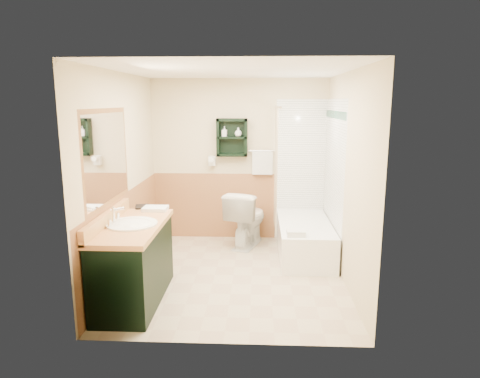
% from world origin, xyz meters
% --- Properties ---
extents(floor, '(3.00, 3.00, 0.00)m').
position_xyz_m(floor, '(0.00, 0.00, 0.00)').
color(floor, '#C5B290').
rests_on(floor, ground).
extents(back_wall, '(2.60, 0.04, 2.40)m').
position_xyz_m(back_wall, '(0.00, 1.52, 1.20)').
color(back_wall, beige).
rests_on(back_wall, ground).
extents(left_wall, '(0.04, 3.00, 2.40)m').
position_xyz_m(left_wall, '(-1.32, 0.00, 1.20)').
color(left_wall, beige).
rests_on(left_wall, ground).
extents(right_wall, '(0.04, 3.00, 2.40)m').
position_xyz_m(right_wall, '(1.32, 0.00, 1.20)').
color(right_wall, beige).
rests_on(right_wall, ground).
extents(ceiling, '(2.60, 3.00, 0.04)m').
position_xyz_m(ceiling, '(0.00, 0.00, 2.42)').
color(ceiling, white).
rests_on(ceiling, back_wall).
extents(wainscot_left, '(2.98, 2.98, 1.00)m').
position_xyz_m(wainscot_left, '(-1.29, 0.00, 0.50)').
color(wainscot_left, '#B57549').
rests_on(wainscot_left, left_wall).
extents(wainscot_back, '(2.58, 2.58, 1.00)m').
position_xyz_m(wainscot_back, '(0.00, 1.49, 0.50)').
color(wainscot_back, '#B57549').
rests_on(wainscot_back, back_wall).
extents(mirror_frame, '(1.30, 1.30, 1.00)m').
position_xyz_m(mirror_frame, '(-1.27, -0.55, 1.50)').
color(mirror_frame, olive).
rests_on(mirror_frame, left_wall).
extents(mirror_glass, '(1.20, 1.20, 0.90)m').
position_xyz_m(mirror_glass, '(-1.27, -0.55, 1.50)').
color(mirror_glass, white).
rests_on(mirror_glass, left_wall).
extents(tile_right, '(1.50, 1.50, 2.10)m').
position_xyz_m(tile_right, '(1.28, 0.75, 1.05)').
color(tile_right, white).
rests_on(tile_right, right_wall).
extents(tile_back, '(0.95, 0.95, 2.10)m').
position_xyz_m(tile_back, '(1.03, 1.48, 1.05)').
color(tile_back, white).
rests_on(tile_back, back_wall).
extents(tile_accent, '(1.50, 1.50, 0.10)m').
position_xyz_m(tile_accent, '(1.27, 0.75, 1.90)').
color(tile_accent, '#144732').
rests_on(tile_accent, right_wall).
extents(wall_shelf, '(0.45, 0.15, 0.55)m').
position_xyz_m(wall_shelf, '(-0.10, 1.41, 1.55)').
color(wall_shelf, black).
rests_on(wall_shelf, back_wall).
extents(hair_dryer, '(0.10, 0.24, 0.18)m').
position_xyz_m(hair_dryer, '(-0.40, 1.43, 1.20)').
color(hair_dryer, white).
rests_on(hair_dryer, back_wall).
extents(towel_bar, '(0.40, 0.06, 0.40)m').
position_xyz_m(towel_bar, '(0.35, 1.45, 1.35)').
color(towel_bar, silver).
rests_on(towel_bar, back_wall).
extents(curtain_rod, '(0.03, 1.60, 0.03)m').
position_xyz_m(curtain_rod, '(0.53, 0.75, 2.00)').
color(curtain_rod, silver).
rests_on(curtain_rod, back_wall).
extents(shower_curtain, '(1.05, 1.05, 1.70)m').
position_xyz_m(shower_curtain, '(0.53, 0.92, 1.15)').
color(shower_curtain, beige).
rests_on(shower_curtain, curtain_rod).
extents(vanity, '(0.59, 1.31, 0.83)m').
position_xyz_m(vanity, '(-0.99, -0.71, 0.42)').
color(vanity, black).
rests_on(vanity, ground).
extents(bathtub, '(0.69, 1.50, 0.46)m').
position_xyz_m(bathtub, '(0.93, 0.75, 0.23)').
color(bathtub, white).
rests_on(bathtub, ground).
extents(toilet, '(0.70, 0.92, 0.80)m').
position_xyz_m(toilet, '(0.13, 1.13, 0.40)').
color(toilet, white).
rests_on(toilet, ground).
extents(counter_towel, '(0.28, 0.22, 0.04)m').
position_xyz_m(counter_towel, '(-0.89, -0.12, 0.85)').
color(counter_towel, silver).
rests_on(counter_towel, vanity).
extents(vanity_book, '(0.15, 0.06, 0.21)m').
position_xyz_m(vanity_book, '(-1.16, -0.01, 0.94)').
color(vanity_book, black).
rests_on(vanity_book, vanity).
extents(tub_towel, '(0.22, 0.18, 0.07)m').
position_xyz_m(tub_towel, '(0.76, 0.16, 0.50)').
color(tub_towel, silver).
rests_on(tub_towel, bathtub).
extents(soap_bottle_a, '(0.09, 0.16, 0.07)m').
position_xyz_m(soap_bottle_a, '(-0.21, 1.40, 1.60)').
color(soap_bottle_a, white).
rests_on(soap_bottle_a, wall_shelf).
extents(soap_bottle_b, '(0.14, 0.16, 0.10)m').
position_xyz_m(soap_bottle_b, '(-0.01, 1.40, 1.62)').
color(soap_bottle_b, white).
rests_on(soap_bottle_b, wall_shelf).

